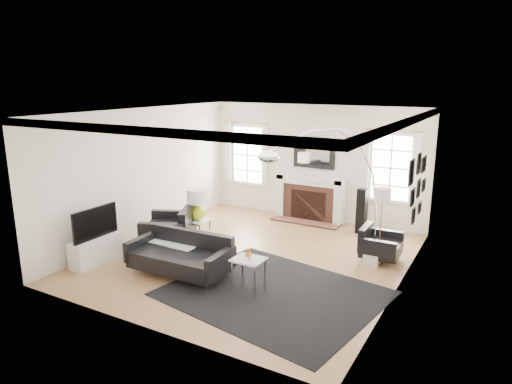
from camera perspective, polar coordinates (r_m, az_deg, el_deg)
The scene contains 25 objects.
floor at distance 8.99m, azimuth -0.29°, elevation -8.13°, with size 6.00×6.00×0.00m, color #95663E.
back_wall at distance 11.21m, azimuth 7.31°, elevation 3.65°, with size 5.50×0.04×2.80m, color white.
front_wall at distance 6.23m, azimuth -14.12°, elevation -4.95°, with size 5.50×0.04×2.80m, color white.
left_wall at distance 10.17m, azimuth -13.90°, elevation 2.31°, with size 0.04×6.00×2.80m, color white.
right_wall at distance 7.63m, azimuth 17.97°, elevation -1.76°, with size 0.04×6.00×2.80m, color white.
ceiling at distance 8.35m, azimuth -0.31°, elevation 9.98°, with size 5.50×6.00×0.02m, color white.
crown_molding at distance 8.36m, azimuth -0.31°, elevation 9.57°, with size 5.50×6.00×0.12m, color white.
fireplace at distance 11.21m, azimuth 6.77°, elevation -0.83°, with size 1.70×0.69×1.11m.
mantel_mirror at distance 11.13m, azimuth 7.26°, elevation 4.88°, with size 1.05×0.07×0.75m.
window_left at distance 11.96m, azimuth -1.03°, elevation 4.68°, with size 1.24×0.15×1.62m.
window_right at distance 10.61m, azimuth 16.51°, elevation 2.93°, with size 1.24×0.15×1.62m.
gallery_wall at distance 8.84m, azimuth 19.55°, elevation 1.10°, with size 0.04×1.73×1.29m.
tv_unit at distance 9.11m, azimuth -19.40°, elevation -6.43°, with size 0.35×1.00×1.09m.
area_rug at distance 7.56m, azimuth 2.22°, elevation -12.53°, with size 3.22×2.68×0.01m, color black.
sofa at distance 8.25m, azimuth -9.25°, elevation -7.94°, with size 1.87×0.91×0.60m.
armchair_left at distance 9.50m, azimuth -10.57°, elevation -4.64°, with size 1.26×1.32×0.70m.
armchair_right at distance 9.05m, azimuth 15.05°, elevation -6.43°, with size 0.74×0.82×0.54m.
coffee_table at distance 8.81m, azimuth -9.02°, elevation -5.83°, with size 1.02×1.02×0.45m.
side_table_left at distance 9.72m, azimuth -7.29°, elevation -4.09°, with size 0.45×0.45×0.49m.
nesting_table at distance 7.47m, azimuth -0.93°, elevation -9.18°, with size 0.51×0.43×0.56m.
gourd_lamp at distance 9.58m, azimuth -7.38°, elevation -1.31°, with size 0.42×0.42×0.67m.
orange_vase at distance 7.39m, azimuth -0.93°, elevation -7.68°, with size 0.10×0.10×0.16m.
arc_floor_lamp at distance 8.16m, azimuth 8.54°, elevation -0.01°, with size 1.87×1.73×2.64m.
stick_floor_lamp at distance 8.60m, azimuth 15.52°, elevation -0.82°, with size 0.29×0.29×1.45m.
speaker_tower at distance 10.46m, azimuth 13.09°, elevation -2.35°, with size 0.20×0.20×1.02m, color black.
Camera 1 is at (4.12, -7.24, 3.36)m, focal length 32.00 mm.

